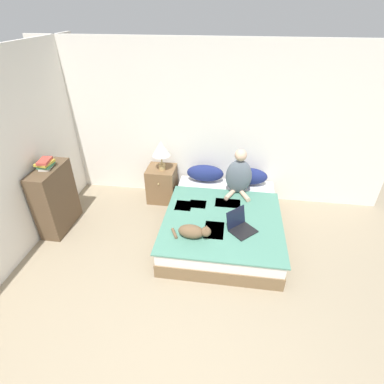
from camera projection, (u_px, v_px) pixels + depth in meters
name	position (u px, v px, depth m)	size (l,w,h in m)	color
wall_back	(211.00, 126.00, 4.77)	(5.67, 0.05, 2.55)	white
wall_side	(6.00, 164.00, 3.64)	(0.05, 4.33, 2.55)	white
bed	(223.00, 222.00, 4.41)	(1.64, 2.01, 0.39)	brown
pillow_near	(205.00, 173.00, 4.99)	(0.61, 0.26, 0.28)	navy
pillow_far	(248.00, 176.00, 4.91)	(0.61, 0.26, 0.28)	navy
person_sitting	(239.00, 175.00, 4.59)	(0.40, 0.39, 0.74)	slate
cat_tabby	(194.00, 231.00, 3.79)	(0.53, 0.21, 0.20)	brown
laptop_open	(241.00, 226.00, 3.94)	(0.44, 0.44, 0.27)	black
nightstand	(162.00, 184.00, 5.14)	(0.47, 0.47, 0.60)	brown
table_lamp	(161.00, 150.00, 4.75)	(0.29, 0.29, 0.50)	tan
bookshelf	(55.00, 199.00, 4.39)	(0.30, 0.73, 1.00)	brown
book_stack_top	(45.00, 164.00, 4.08)	(0.20, 0.25, 0.14)	beige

